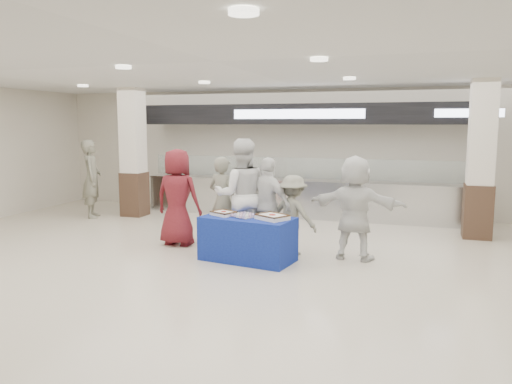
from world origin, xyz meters
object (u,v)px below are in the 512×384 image
(display_table, at_px, (248,239))
(soldier_a, at_px, (223,201))
(chef_tall, at_px, (241,195))
(sheet_cake_left, at_px, (224,213))
(civilian_white, at_px, (355,208))
(soldier_bg, at_px, (92,179))
(chef_short, at_px, (268,205))
(cupcake_tray, at_px, (244,215))
(soldier_b, at_px, (293,215))
(sheet_cake_right, at_px, (272,217))
(civilian_maroon, at_px, (178,197))

(display_table, xyz_separation_m, soldier_a, (-0.85, 0.98, 0.48))
(chef_tall, bearing_deg, sheet_cake_left, 56.30)
(civilian_white, bearing_deg, soldier_bg, -9.42)
(display_table, xyz_separation_m, chef_short, (0.17, 0.64, 0.49))
(soldier_a, height_order, chef_short, chef_short)
(soldier_a, bearing_deg, sheet_cake_left, 128.27)
(display_table, relative_size, sheet_cake_left, 3.19)
(cupcake_tray, height_order, soldier_b, soldier_b)
(soldier_bg, bearing_deg, sheet_cake_left, -148.32)
(display_table, xyz_separation_m, cupcake_tray, (-0.06, -0.01, 0.40))
(chef_tall, relative_size, civilian_white, 1.14)
(sheet_cake_right, distance_m, soldier_b, 0.72)
(sheet_cake_left, height_order, soldier_a, soldier_a)
(chef_tall, xyz_separation_m, chef_short, (0.51, 0.00, -0.16))
(civilian_maroon, bearing_deg, soldier_bg, -28.42)
(chef_short, relative_size, soldier_bg, 0.90)
(sheet_cake_right, relative_size, soldier_a, 0.35)
(sheet_cake_left, xyz_separation_m, soldier_b, (1.08, 0.60, -0.08))
(chef_tall, height_order, civilian_white, chef_tall)
(cupcake_tray, bearing_deg, chef_short, 70.79)
(sheet_cake_right, relative_size, chef_short, 0.35)
(sheet_cake_right, distance_m, soldier_a, 1.66)
(soldier_b, height_order, civilian_white, civilian_white)
(civilian_maroon, relative_size, civilian_white, 1.03)
(sheet_cake_left, bearing_deg, chef_short, 43.80)
(civilian_maroon, distance_m, chef_tall, 1.30)
(display_table, xyz_separation_m, sheet_cake_left, (-0.45, 0.04, 0.42))
(chef_short, bearing_deg, cupcake_tray, 95.01)
(display_table, relative_size, soldier_a, 0.91)
(sheet_cake_left, relative_size, chef_tall, 0.24)
(soldier_bg, bearing_deg, chef_short, -139.70)
(soldier_a, bearing_deg, display_table, 146.32)
(display_table, xyz_separation_m, soldier_bg, (-4.97, 2.55, 0.59))
(soldier_bg, bearing_deg, soldier_a, -140.15)
(chef_short, bearing_deg, civilian_white, -155.78)
(sheet_cake_left, xyz_separation_m, civilian_white, (2.17, 0.60, 0.11))
(civilian_maroon, xyz_separation_m, civilian_white, (3.36, 0.00, -0.03))
(soldier_a, xyz_separation_m, chef_short, (1.01, -0.34, 0.01))
(soldier_a, xyz_separation_m, civilian_white, (2.56, -0.34, 0.05))
(soldier_b, bearing_deg, soldier_a, 5.73)
(display_table, distance_m, civilian_white, 1.91)
(sheet_cake_left, xyz_separation_m, civilian_maroon, (-1.18, 0.60, 0.13))
(sheet_cake_right, relative_size, civilian_maroon, 0.32)
(cupcake_tray, distance_m, soldier_b, 0.95)
(soldier_b, bearing_deg, cupcake_tray, 62.07)
(cupcake_tray, bearing_deg, chef_tall, 113.30)
(civilian_maroon, height_order, chef_short, civilian_maroon)
(display_table, distance_m, soldier_bg, 5.62)
(display_table, relative_size, civilian_white, 0.86)
(display_table, distance_m, sheet_cake_right, 0.62)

